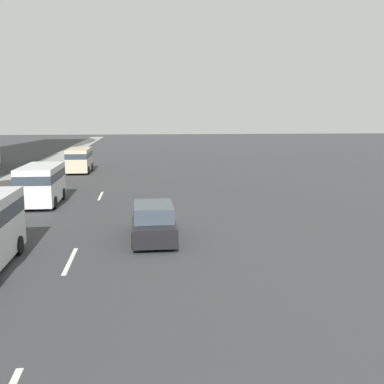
{
  "coord_description": "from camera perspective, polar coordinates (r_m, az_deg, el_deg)",
  "views": [
    {
      "loc": [
        -3.09,
        -2.55,
        5.23
      ],
      "look_at": [
        18.77,
        -5.07,
        1.61
      ],
      "focal_mm": 43.44,
      "sensor_mm": 36.0,
      "label": 1
    }
  ],
  "objects": [
    {
      "name": "ground_plane",
      "position": [
        35.08,
        -10.66,
        0.61
      ],
      "size": [
        198.0,
        198.0,
        0.0
      ],
      "primitive_type": "plane",
      "color": "#38383A"
    },
    {
      "name": "lane_stripe_far",
      "position": [
        31.2,
        -11.16,
        -0.47
      ],
      "size": [
        3.2,
        0.16,
        0.01
      ],
      "primitive_type": "cube",
      "color": "silver",
      "rests_on": "ground_plane"
    },
    {
      "name": "sidewalk_right",
      "position": [
        36.33,
        -22.19,
        0.5
      ],
      "size": [
        162.0,
        2.98,
        0.15
      ],
      "primitive_type": "cube",
      "color": "gray",
      "rests_on": "ground_plane"
    },
    {
      "name": "van_third",
      "position": [
        44.56,
        -13.66,
        4.0
      ],
      "size": [
        5.07,
        2.07,
        2.23
      ],
      "rotation": [
        0.0,
        0.0,
        3.14
      ],
      "color": "beige",
      "rests_on": "ground_plane"
    },
    {
      "name": "car_second",
      "position": [
        19.96,
        -4.76,
        -3.69
      ],
      "size": [
        4.75,
        1.84,
        1.55
      ],
      "color": "black",
      "rests_on": "ground_plane"
    },
    {
      "name": "lane_stripe_mid",
      "position": [
        17.67,
        -14.71,
        -8.16
      ],
      "size": [
        3.2,
        0.16,
        0.01
      ],
      "primitive_type": "cube",
      "color": "silver",
      "rests_on": "ground_plane"
    },
    {
      "name": "van_lead",
      "position": [
        28.96,
        -18.03,
        1.16
      ],
      "size": [
        5.06,
        2.18,
        2.32
      ],
      "rotation": [
        0.0,
        0.0,
        3.14
      ],
      "color": "silver",
      "rests_on": "ground_plane"
    }
  ]
}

